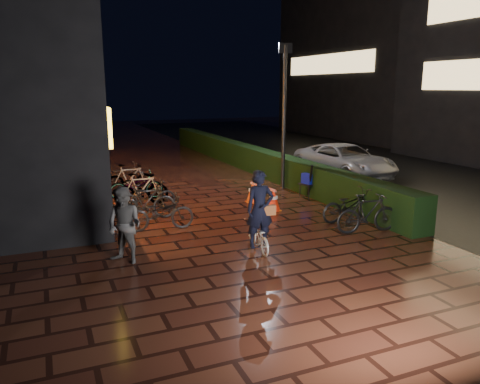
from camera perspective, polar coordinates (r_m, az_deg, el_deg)
name	(u,v)px	position (r m, az deg, el deg)	size (l,w,h in m)	color
ground	(261,230)	(11.69, 2.64, -4.70)	(80.00, 80.00, 0.00)	#381911
asphalt_road	(404,172)	(20.74, 19.42, 2.29)	(11.00, 60.00, 0.01)	black
hedge	(251,158)	(20.03, 1.35, 4.11)	(0.70, 20.00, 1.00)	black
bystander_person	(125,225)	(9.66, -13.89, -3.97)	(0.76, 0.59, 1.57)	#535355
van	(345,160)	(19.05, 12.64, 3.79)	(2.11, 4.57, 1.27)	#ABABB0
far_buildings	(473,30)	(29.70, 26.56, 17.20)	(9.08, 31.00, 14.00)	black
lamp_post_hedge	(284,111)	(16.17, 5.40, 9.83)	(0.47, 0.15, 4.90)	black
lamp_post_sf	(91,95)	(17.63, -17.73, 11.17)	(0.56, 0.16, 5.82)	black
cyclist	(259,222)	(10.07, 2.35, -3.63)	(0.67, 1.29, 1.79)	white
traffic_barrier	(263,196)	(13.96, 2.78, -0.48)	(0.54, 1.55, 0.63)	#FF290D
cart_assembly	(310,180)	(15.19, 8.52, 1.50)	(0.71, 0.75, 1.13)	black
parked_bikes_storefront	(139,190)	(14.39, -12.19, 0.24)	(1.91, 6.19, 0.98)	black
parked_bikes_hedge	(358,209)	(12.27, 14.14, -1.99)	(1.89, 1.64, 0.98)	black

